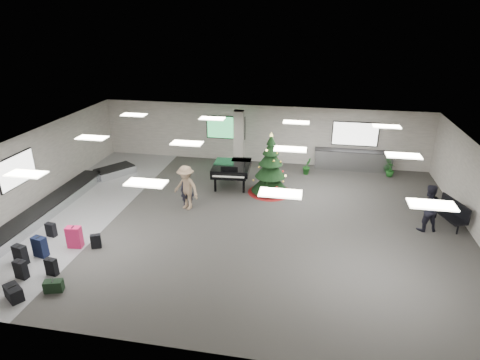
% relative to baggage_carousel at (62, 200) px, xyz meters
% --- Properties ---
extents(ground, '(18.00, 18.00, 0.00)m').
position_rel_baggage_carousel_xyz_m(ground, '(7.84, 0.08, -0.21)').
color(ground, '#383633').
rests_on(ground, ground).
extents(room_envelope, '(18.02, 14.02, 3.21)m').
position_rel_baggage_carousel_xyz_m(room_envelope, '(7.46, 0.75, 2.12)').
color(room_envelope, '#A09B93').
rests_on(room_envelope, ground).
extents(baggage_carousel, '(2.28, 9.71, 0.43)m').
position_rel_baggage_carousel_xyz_m(baggage_carousel, '(0.00, 0.00, 0.00)').
color(baggage_carousel, silver).
rests_on(baggage_carousel, ground).
extents(service_counter, '(4.05, 0.65, 1.08)m').
position_rel_baggage_carousel_xyz_m(service_counter, '(12.84, 6.73, 0.33)').
color(service_counter, silver).
rests_on(service_counter, ground).
extents(suitcase_0, '(0.44, 0.29, 0.64)m').
position_rel_baggage_carousel_xyz_m(suitcase_0, '(1.83, -5.03, 0.10)').
color(suitcase_0, black).
rests_on(suitcase_0, ground).
extents(suitcase_1, '(0.40, 0.25, 0.60)m').
position_rel_baggage_carousel_xyz_m(suitcase_1, '(2.68, -4.69, 0.08)').
color(suitcase_1, black).
rests_on(suitcase_1, ground).
extents(pink_suitcase, '(0.55, 0.35, 0.83)m').
position_rel_baggage_carousel_xyz_m(pink_suitcase, '(2.50, -3.05, 0.19)').
color(pink_suitcase, '#D41B53').
rests_on(pink_suitcase, ground).
extents(suitcase_3, '(0.40, 0.32, 0.54)m').
position_rel_baggage_carousel_xyz_m(suitcase_3, '(3.25, -2.95, 0.05)').
color(suitcase_3, black).
rests_on(suitcase_3, ground).
extents(navy_suitcase, '(0.52, 0.37, 0.76)m').
position_rel_baggage_carousel_xyz_m(navy_suitcase, '(1.65, -3.80, 0.16)').
color(navy_suitcase, black).
rests_on(navy_suitcase, ground).
extents(suitcase_5, '(0.50, 0.34, 0.71)m').
position_rel_baggage_carousel_xyz_m(suitcase_5, '(1.29, -4.33, 0.13)').
color(suitcase_5, black).
rests_on(suitcase_5, ground).
extents(green_duffel, '(0.60, 0.42, 0.38)m').
position_rel_baggage_carousel_xyz_m(green_duffel, '(3.23, -5.44, -0.03)').
color(green_duffel, black).
rests_on(green_duffel, ground).
extents(suitcase_8, '(0.40, 0.27, 0.56)m').
position_rel_baggage_carousel_xyz_m(suitcase_8, '(1.19, -2.53, 0.06)').
color(suitcase_8, black).
rests_on(suitcase_8, ground).
extents(black_duffel, '(0.74, 0.65, 0.45)m').
position_rel_baggage_carousel_xyz_m(black_duffel, '(2.30, -5.98, 0.00)').
color(black_duffel, black).
rests_on(black_duffel, ground).
extents(christmas_tree, '(2.06, 2.06, 2.94)m').
position_rel_baggage_carousel_xyz_m(christmas_tree, '(8.82, 2.98, 0.79)').
color(christmas_tree, maroon).
rests_on(christmas_tree, ground).
extents(grand_piano, '(1.87, 2.33, 1.27)m').
position_rel_baggage_carousel_xyz_m(grand_piano, '(6.91, 3.38, 0.69)').
color(grand_piano, black).
rests_on(grand_piano, ground).
extents(bench, '(1.12, 1.77, 1.06)m').
position_rel_baggage_carousel_xyz_m(bench, '(16.19, 1.08, 0.39)').
color(bench, black).
rests_on(bench, ground).
extents(traveler_a, '(0.69, 0.57, 1.61)m').
position_rel_baggage_carousel_xyz_m(traveler_a, '(5.51, 0.82, 0.59)').
color(traveler_a, black).
rests_on(traveler_a, ground).
extents(traveler_b, '(1.45, 1.17, 1.95)m').
position_rel_baggage_carousel_xyz_m(traveler_b, '(5.51, 0.66, 0.76)').
color(traveler_b, '#9C7E61').
rests_on(traveler_b, ground).
extents(traveler_bench, '(1.07, 0.92, 1.90)m').
position_rel_baggage_carousel_xyz_m(traveler_bench, '(15.12, 0.57, 0.74)').
color(traveler_bench, black).
rests_on(traveler_bench, ground).
extents(potted_plant_left, '(0.56, 0.60, 0.86)m').
position_rel_baggage_carousel_xyz_m(potted_plant_left, '(10.45, 5.64, 0.22)').
color(potted_plant_left, '#154317').
rests_on(potted_plant_left, ground).
extents(potted_plant_right, '(0.59, 0.59, 0.75)m').
position_rel_baggage_carousel_xyz_m(potted_plant_right, '(14.68, 6.09, 0.16)').
color(potted_plant_right, '#154317').
rests_on(potted_plant_right, ground).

